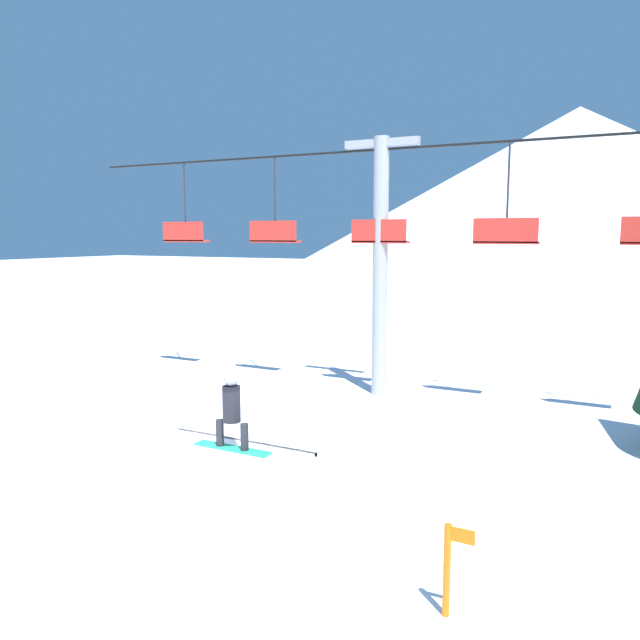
{
  "coord_description": "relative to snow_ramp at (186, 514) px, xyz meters",
  "views": [
    {
      "loc": [
        6.57,
        -7.59,
        5.1
      ],
      "look_at": [
        0.45,
        4.4,
        3.26
      ],
      "focal_mm": 35.0,
      "sensor_mm": 36.0,
      "label": 1
    }
  ],
  "objects": [
    {
      "name": "snowboarder",
      "position": [
        0.11,
        1.12,
        1.43
      ],
      "size": [
        1.45,
        0.31,
        1.37
      ],
      "color": "#1E9E6B",
      "rests_on": "snow_ramp"
    },
    {
      "name": "ground_plane",
      "position": [
        -0.45,
        0.24,
        -0.73
      ],
      "size": [
        220.0,
        220.0,
        0.0
      ],
      "primitive_type": "plane",
      "color": "white"
    },
    {
      "name": "snow_ramp",
      "position": [
        0.0,
        0.0,
        0.0
      ],
      "size": [
        2.96,
        3.29,
        1.46
      ],
      "color": "white",
      "rests_on": "ground_plane"
    },
    {
      "name": "chairlift",
      "position": [
        -1.14,
        11.04,
        4.01
      ],
      "size": [
        22.62,
        0.47,
        8.11
      ],
      "color": "#9E9EA3",
      "rests_on": "ground_plane"
    },
    {
      "name": "trail_marker",
      "position": [
        4.1,
        0.38,
        -0.03
      ],
      "size": [
        0.41,
        0.1,
        1.3
      ],
      "color": "orange",
      "rests_on": "ground_plane"
    },
    {
      "name": "mountain_ridge",
      "position": [
        -0.45,
        66.95,
        8.64
      ],
      "size": [
        68.21,
        68.21,
        18.74
      ],
      "color": "silver",
      "rests_on": "ground_plane"
    }
  ]
}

